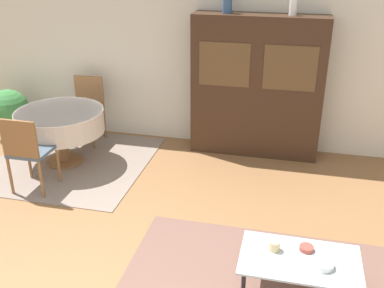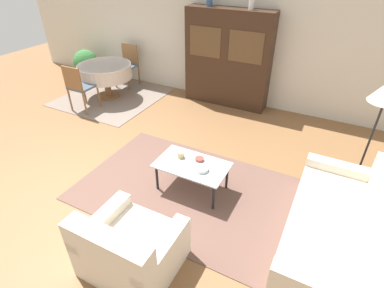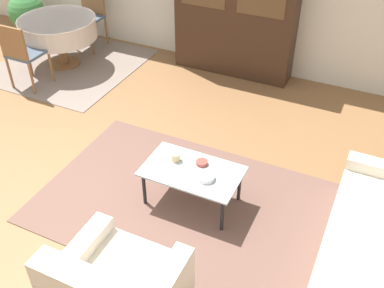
# 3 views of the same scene
# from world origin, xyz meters

# --- Properties ---
(wall_back) EXTENTS (10.00, 0.06, 2.70)m
(wall_back) POSITION_xyz_m (0.00, 3.63, 1.35)
(wall_back) COLOR beige
(wall_back) RESTS_ON ground_plane
(dining_rug) EXTENTS (2.08, 2.10, 0.01)m
(dining_rug) POSITION_xyz_m (-1.76, 2.46, 0.01)
(dining_rug) COLOR gray
(dining_rug) RESTS_ON ground_plane
(coffee_table) EXTENTS (0.97, 0.58, 0.42)m
(coffee_table) POSITION_xyz_m (1.30, 0.53, 0.38)
(coffee_table) COLOR black
(coffee_table) RESTS_ON area_rug
(display_cabinet) EXTENTS (1.76, 0.39, 1.92)m
(display_cabinet) POSITION_xyz_m (0.63, 3.39, 0.96)
(display_cabinet) COLOR #382316
(display_cabinet) RESTS_ON ground_plane
(dining_table) EXTENTS (1.15, 1.15, 0.74)m
(dining_table) POSITION_xyz_m (-1.83, 2.44, 0.60)
(dining_table) COLOR brown
(dining_table) RESTS_ON dining_rug
(dining_chair_near) EXTENTS (0.44, 0.44, 0.96)m
(dining_chair_near) POSITION_xyz_m (-1.83, 1.65, 0.56)
(dining_chair_near) COLOR brown
(dining_chair_near) RESTS_ON dining_rug
(dining_chair_far) EXTENTS (0.44, 0.44, 0.96)m
(dining_chair_far) POSITION_xyz_m (-1.83, 3.23, 0.56)
(dining_chair_far) COLOR brown
(dining_chair_far) RESTS_ON dining_rug
(cup) EXTENTS (0.09, 0.09, 0.09)m
(cup) POSITION_xyz_m (1.09, 0.60, 0.47)
(cup) COLOR tan
(cup) RESTS_ON coffee_table
(bowl) EXTENTS (0.17, 0.17, 0.05)m
(bowl) POSITION_xyz_m (1.48, 0.48, 0.45)
(bowl) COLOR white
(bowl) RESTS_ON coffee_table
(bowl_small) EXTENTS (0.12, 0.12, 0.04)m
(bowl_small) POSITION_xyz_m (1.35, 0.66, 0.45)
(bowl_small) COLOR #9E4238
(bowl_small) RESTS_ON coffee_table
(vase_tall) EXTENTS (0.12, 0.12, 0.32)m
(vase_tall) POSITION_xyz_m (0.19, 3.39, 2.08)
(vase_tall) COLOR #33517A
(vase_tall) RESTS_ON display_cabinet
(vase_short) EXTENTS (0.09, 0.09, 0.21)m
(vase_short) POSITION_xyz_m (1.02, 3.39, 2.03)
(vase_short) COLOR white
(vase_short) RESTS_ON display_cabinet
(potted_plant) EXTENTS (0.61, 0.61, 0.75)m
(potted_plant) POSITION_xyz_m (-3.05, 3.07, 0.43)
(potted_plant) COLOR beige
(potted_plant) RESTS_ON ground_plane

